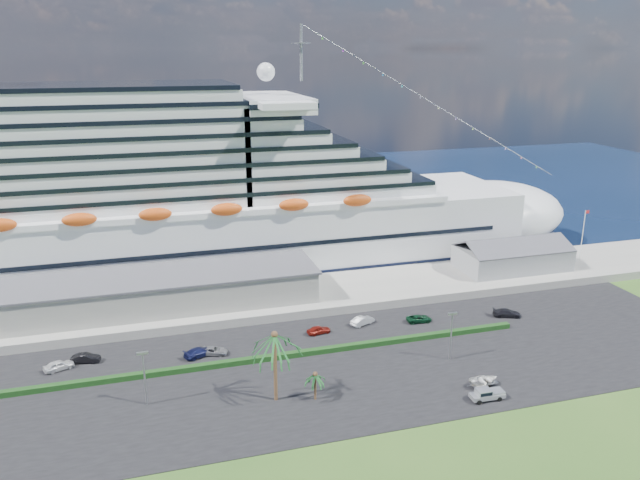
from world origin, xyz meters
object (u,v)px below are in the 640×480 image
object	(u,v)px
cruise_ship	(164,201)
pickup_truck	(487,394)
parked_car_3	(199,352)
boat_trailer	(484,380)

from	to	relation	value
cruise_ship	pickup_truck	bearing A→B (deg)	-59.30
cruise_ship	pickup_truck	world-z (taller)	cruise_ship
parked_car_3	boat_trailer	size ratio (longest dim) A/B	0.97
parked_car_3	pickup_truck	distance (m)	46.09
boat_trailer	cruise_ship	bearing A→B (deg)	123.08
parked_car_3	boat_trailer	bearing A→B (deg)	-141.38
pickup_truck	cruise_ship	bearing A→B (deg)	120.70
pickup_truck	boat_trailer	world-z (taller)	pickup_truck
parked_car_3	pickup_truck	world-z (taller)	pickup_truck
pickup_truck	boat_trailer	bearing A→B (deg)	64.57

